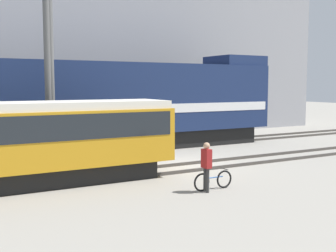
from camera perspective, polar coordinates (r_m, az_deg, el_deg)
ground_plane at (r=19.56m, az=2.49°, el=-5.11°), size 120.00×120.00×0.00m
track_near at (r=18.70m, az=4.12°, el=-5.40°), size 60.00×1.50×0.14m
track_far at (r=24.16m, az=-4.09°, el=-2.89°), size 60.00×1.51×0.14m
building_backdrop at (r=31.55m, az=-10.50°, el=9.30°), size 37.82×6.00×11.42m
freight_locomotive at (r=23.10m, az=-9.01°, el=2.79°), size 21.30×3.04×5.43m
streetcar at (r=15.73m, az=-18.63°, el=-1.65°), size 10.71×2.54×3.03m
bicycle at (r=14.81m, az=6.14°, el=-7.36°), size 1.59×0.44×0.70m
person at (r=14.32m, az=5.23°, el=-4.88°), size 0.23×0.36×1.71m
utility_pole_center at (r=19.03m, az=-15.94°, el=6.57°), size 0.31×0.31×8.06m
utility_pole_right at (r=19.10m, az=-15.59°, el=9.34°), size 0.25×0.25×9.90m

